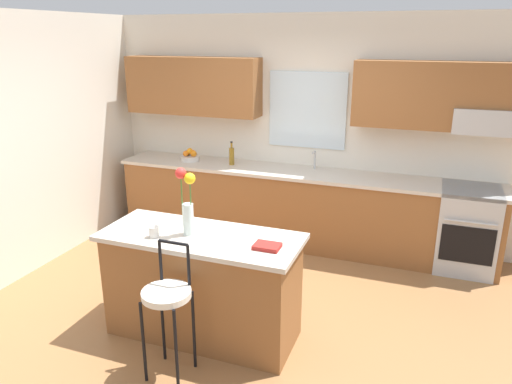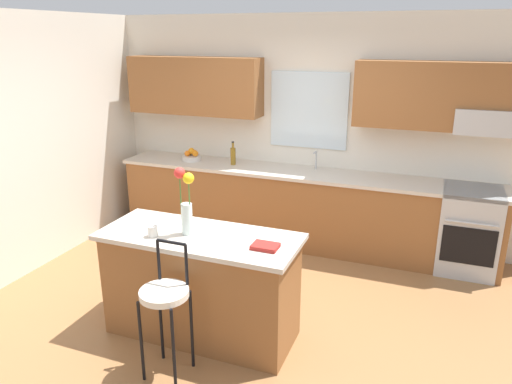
% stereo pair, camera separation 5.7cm
% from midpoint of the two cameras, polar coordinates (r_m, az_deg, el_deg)
% --- Properties ---
extents(ground_plane, '(14.00, 14.00, 0.00)m').
position_cam_midpoint_polar(ground_plane, '(4.63, -1.38, -14.04)').
color(ground_plane, olive).
extents(wall_left, '(0.12, 4.60, 2.70)m').
position_cam_midpoint_polar(wall_left, '(5.74, -24.86, 5.24)').
color(wall_left, silver).
rests_on(wall_left, ground).
extents(back_wall_assembly, '(5.60, 0.50, 2.70)m').
position_cam_midpoint_polar(back_wall_assembly, '(5.88, 6.09, 8.67)').
color(back_wall_assembly, silver).
rests_on(back_wall_assembly, ground).
extents(counter_run, '(4.56, 0.64, 0.92)m').
position_cam_midpoint_polar(counter_run, '(5.89, 4.73, -1.81)').
color(counter_run, brown).
rests_on(counter_run, ground).
extents(sink_faucet, '(0.02, 0.13, 0.23)m').
position_cam_midpoint_polar(sink_faucet, '(5.81, 6.63, 4.01)').
color(sink_faucet, '#B7BABC').
rests_on(sink_faucet, counter_run).
extents(oven_range, '(0.60, 0.64, 0.92)m').
position_cam_midpoint_polar(oven_range, '(5.69, 23.30, -4.06)').
color(oven_range, '#B7BABC').
rests_on(oven_range, ground).
extents(kitchen_island, '(1.65, 0.69, 0.92)m').
position_cam_midpoint_polar(kitchen_island, '(4.15, -6.74, -10.83)').
color(kitchen_island, brown).
rests_on(kitchen_island, ground).
extents(bar_stool_near, '(0.36, 0.36, 1.04)m').
position_cam_midpoint_polar(bar_stool_near, '(3.65, -10.86, -12.33)').
color(bar_stool_near, black).
rests_on(bar_stool_near, ground).
extents(flower_vase, '(0.16, 0.10, 0.56)m').
position_cam_midpoint_polar(flower_vase, '(3.88, -8.55, -1.20)').
color(flower_vase, silver).
rests_on(flower_vase, kitchen_island).
extents(mug_ceramic, '(0.08, 0.08, 0.09)m').
position_cam_midpoint_polar(mug_ceramic, '(3.96, -12.35, -4.60)').
color(mug_ceramic, silver).
rests_on(mug_ceramic, kitchen_island).
extents(cookbook, '(0.20, 0.15, 0.03)m').
position_cam_midpoint_polar(cookbook, '(3.68, 0.88, -6.42)').
color(cookbook, maroon).
rests_on(cookbook, kitchen_island).
extents(fruit_bowl_oranges, '(0.24, 0.24, 0.16)m').
position_cam_midpoint_polar(fruit_bowl_oranges, '(6.26, -8.03, 4.19)').
color(fruit_bowl_oranges, silver).
rests_on(fruit_bowl_oranges, counter_run).
extents(bottle_olive_oil, '(0.06, 0.06, 0.29)m').
position_cam_midpoint_polar(bottle_olive_oil, '(6.00, -3.16, 4.30)').
color(bottle_olive_oil, olive).
rests_on(bottle_olive_oil, counter_run).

